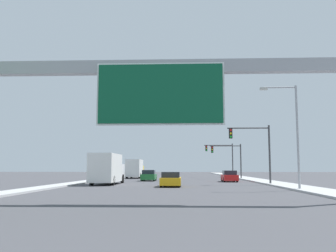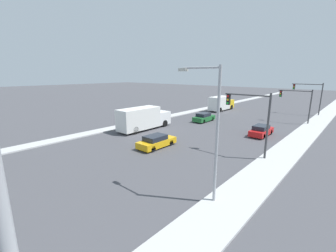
{
  "view_description": "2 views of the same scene",
  "coord_description": "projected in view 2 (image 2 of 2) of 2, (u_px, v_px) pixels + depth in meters",
  "views": [
    {
      "loc": [
        1.23,
        -1.77,
        1.8
      ],
      "look_at": [
        0.0,
        27.39,
        5.04
      ],
      "focal_mm": 40.0,
      "sensor_mm": 36.0,
      "label": 1
    },
    {
      "loc": [
        16.59,
        16.99,
        7.95
      ],
      "look_at": [
        0.45,
        35.31,
        2.22
      ],
      "focal_mm": 24.0,
      "sensor_mm": 36.0,
      "label": 2
    }
  ],
  "objects": [
    {
      "name": "car_far_left",
      "position": [
        261.0,
        131.0,
        29.24
      ],
      "size": [
        1.78,
        4.42,
        1.42
      ],
      "color": "red",
      "rests_on": "ground"
    },
    {
      "name": "traffic_light_far_intersection",
      "position": [
        311.0,
        93.0,
        43.3
      ],
      "size": [
        5.34,
        0.32,
        6.21
      ],
      "color": "#3D3D3F",
      "rests_on": "ground"
    },
    {
      "name": "median_strip_left",
      "position": [
        203.0,
        109.0,
        50.82
      ],
      "size": [
        2.0,
        120.0,
        0.15
      ],
      "color": "#B4B4B4",
      "rests_on": "ground"
    },
    {
      "name": "car_mid_right",
      "position": [
        156.0,
        141.0,
        24.69
      ],
      "size": [
        1.88,
        4.6,
        1.38
      ],
      "color": "gold",
      "rests_on": "ground"
    },
    {
      "name": "car_near_left",
      "position": [
        204.0,
        117.0,
        37.96
      ],
      "size": [
        1.85,
        4.39,
        1.46
      ],
      "color": "#1E662D",
      "rests_on": "ground"
    },
    {
      "name": "truck_box_secondary",
      "position": [
        143.0,
        118.0,
        32.25
      ],
      "size": [
        2.42,
        8.79,
        3.23
      ],
      "color": "white",
      "rests_on": "ground"
    },
    {
      "name": "traffic_light_mid_block",
      "position": [
        299.0,
        100.0,
        36.08
      ],
      "size": [
        4.99,
        0.32,
        5.51
      ],
      "color": "#3D3D3F",
      "rests_on": "ground"
    },
    {
      "name": "street_lamp_right",
      "position": [
        212.0,
        124.0,
        13.31
      ],
      "size": [
        2.98,
        0.28,
        8.43
      ],
      "color": "#9EA0A5",
      "rests_on": "ground"
    },
    {
      "name": "truck_box_primary",
      "position": [
        221.0,
        103.0,
        49.01
      ],
      "size": [
        2.3,
        7.84,
        3.11
      ],
      "color": "yellow",
      "rests_on": "ground"
    },
    {
      "name": "sidewalk_right",
      "position": [
        317.0,
        123.0,
        36.66
      ],
      "size": [
        3.0,
        120.0,
        0.15
      ],
      "color": "#B4B4B4",
      "rests_on": "ground"
    },
    {
      "name": "traffic_light_near_intersection",
      "position": [
        253.0,
        114.0,
        21.19
      ],
      "size": [
        4.49,
        0.32,
        6.26
      ],
      "color": "#3D3D3F",
      "rests_on": "ground"
    }
  ]
}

